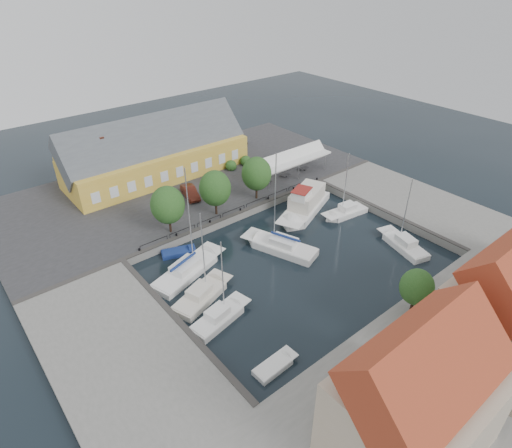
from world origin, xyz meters
The scene contains 21 objects.
ground centered at (0.00, 0.00, 0.00)m, with size 140.00×140.00×0.00m, color black.
north_quay centered at (0.00, 23.00, 0.50)m, with size 56.00×26.00×1.00m, color #2D2D30.
west_quay centered at (-22.00, -2.00, 0.50)m, with size 12.00×24.00×1.00m, color slate.
east_quay centered at (22.00, -2.00, 0.50)m, with size 12.00×24.00×1.00m, color slate.
south_bank centered at (0.00, -21.00, 0.50)m, with size 56.00×14.00×1.00m, color slate.
quay_edge_fittings centered at (0.02, 4.75, 1.06)m, with size 56.00×24.72×0.40m.
warehouse centered at (-2.60, 28.36, 4.43)m, with size 28.56×14.00×9.55m.
tent_canopy centered at (14.00, 14.50, 3.68)m, with size 14.00×4.00×2.83m.
quay_trees centered at (-2.00, 12.00, 4.88)m, with size 18.20×4.20×6.30m.
car_silver centered at (15.50, 30.22, 1.66)m, with size 1.57×3.89×1.33m, color #AAACB2.
car_red centered at (-2.17, 18.35, 1.78)m, with size 1.64×4.71×1.55m, color #561E13.
center_sailboat centered at (0.06, 1.29, 0.36)m, with size 5.87×9.86×13.08m.
trawler centered at (8.93, 6.11, 1.02)m, with size 12.12×7.80×5.00m.
east_boat_a centered at (12.71, 1.87, 0.26)m, with size 7.06×3.11×9.92m.
east_boat_c centered at (12.16, -7.84, 0.26)m, with size 4.22×7.70×9.68m.
west_boat_a centered at (-11.08, 4.63, 0.27)m, with size 10.43×5.81×13.24m.
west_boat_b centered at (-12.20, 0.05, 0.26)m, with size 8.02×4.99×10.58m.
west_boat_c centered at (-12.63, -3.80, 0.26)m, with size 7.19×3.55×9.60m.
launch_sw centered at (-12.22, -11.55, 0.09)m, with size 4.38×1.80×0.98m.
launch_nw centered at (-10.11, 8.54, 0.09)m, with size 4.38×2.95×0.88m.
townhouses centered at (1.93, -23.24, 5.82)m, with size 36.30×8.50×12.00m.
Camera 1 is at (-29.33, -29.89, 30.44)m, focal length 30.00 mm.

